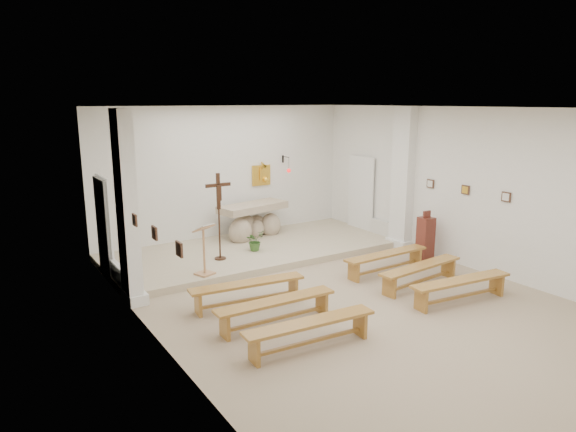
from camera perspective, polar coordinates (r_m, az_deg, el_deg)
ground at (r=9.77m, az=6.33°, el=-9.15°), size 7.00×10.00×0.00m
wall_left at (r=7.61m, az=-14.30°, el=-1.96°), size 0.02×10.00×3.50m
wall_right at (r=11.75m, az=19.95°, el=2.77°), size 0.02×10.00×3.50m
wall_back at (r=13.44m, az=-6.96°, el=4.61°), size 7.00×0.02×3.50m
ceiling at (r=9.07m, az=6.88°, el=11.77°), size 7.00×10.00×0.02m
sanctuary_platform at (r=12.50m, az=-3.78°, el=-3.81°), size 6.98×3.00×0.15m
pilaster_left at (r=9.51m, az=-17.46°, el=0.75°), size 0.26×0.55×3.50m
pilaster_right at (r=12.96m, az=12.63°, el=4.09°), size 0.26×0.55×3.50m
gold_wall_relief at (r=13.91m, az=-2.99°, el=4.54°), size 0.55×0.04×0.55m
sanctuary_lamp at (r=14.03m, az=0.01°, el=5.28°), size 0.11×0.36×0.44m
station_frame_left_front at (r=6.89m, az=-12.00°, el=-3.63°), size 0.03×0.20×0.20m
station_frame_left_mid at (r=7.80m, az=-14.62°, el=-1.84°), size 0.03×0.20×0.20m
station_frame_left_rear at (r=8.74m, az=-16.67°, el=-0.42°), size 0.03×0.20×0.20m
station_frame_right_front at (r=11.28m, az=23.07°, el=1.97°), size 0.03×0.20×0.20m
station_frame_right_mid at (r=11.86m, az=19.11°, el=2.77°), size 0.03×0.20×0.20m
station_frame_right_rear at (r=12.49m, az=15.54°, el=3.48°), size 0.03×0.20×0.20m
radiator_left at (r=10.54m, az=-18.26°, el=-6.52°), size 0.10×0.85×0.52m
radiator_right at (r=13.78m, az=10.45°, el=-1.59°), size 0.10×0.85×0.52m
altar at (r=13.35m, az=-3.97°, el=-0.77°), size 1.96×1.08×0.96m
lectern at (r=10.52m, az=-9.27°, el=-3.69°), size 0.46×0.42×1.08m
crucifix_stand at (r=11.36m, az=-7.68°, el=0.64°), size 0.59×0.26×1.94m
potted_plant at (r=12.15m, az=-3.70°, el=-2.74°), size 0.53×0.49×0.48m
donation_pedestal at (r=12.29m, az=15.02°, el=-2.40°), size 0.33×0.33×1.16m
bench_left_front at (r=9.32m, az=-4.52°, el=-7.99°), size 2.15×0.58×0.45m
bench_right_front at (r=11.20m, az=10.87°, el=-4.60°), size 2.13×0.39×0.45m
bench_left_second at (r=8.53m, az=-1.36°, el=-9.98°), size 2.13×0.40×0.45m
bench_right_second at (r=10.55m, az=14.52°, el=-5.87°), size 2.14×0.52×0.45m
bench_left_third at (r=7.78m, az=2.47°, el=-12.32°), size 2.14×0.49×0.45m
bench_right_third at (r=9.95m, az=18.66°, el=-7.28°), size 2.15×0.58×0.45m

